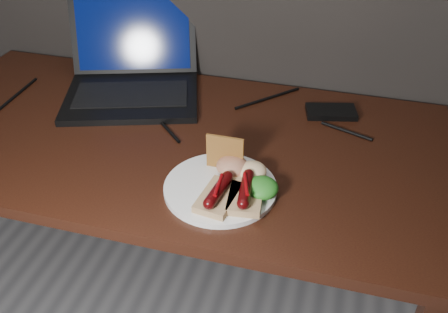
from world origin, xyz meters
name	(u,v)px	position (x,y,z in m)	size (l,w,h in m)	color
desk	(169,164)	(0.00, 1.38, 0.66)	(1.40, 0.70, 0.75)	black
laptop	(132,74)	(-0.18, 1.58, 0.80)	(0.46, 0.45, 0.25)	black
hard_drive	(331,112)	(0.39, 1.60, 0.76)	(0.13, 0.07, 0.02)	black
desk_cables	(187,109)	(0.01, 1.51, 0.75)	(1.00, 0.36, 0.01)	black
plate	(220,188)	(0.19, 1.21, 0.76)	(0.25, 0.25, 0.01)	white
bread_sausage_center	(219,194)	(0.20, 1.16, 0.78)	(0.09, 0.12, 0.04)	tan
bread_sausage_right	(246,193)	(0.25, 1.18, 0.78)	(0.08, 0.12, 0.04)	tan
crispbread	(225,153)	(0.18, 1.27, 0.80)	(0.09, 0.01, 0.09)	#AE6C2F
salad_greens	(262,188)	(0.28, 1.20, 0.78)	(0.07, 0.07, 0.04)	#13611A
salsa_mound	(232,166)	(0.20, 1.26, 0.78)	(0.07, 0.07, 0.04)	#9C170F
coleslaw_mound	(252,171)	(0.25, 1.26, 0.78)	(0.06, 0.06, 0.04)	silver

